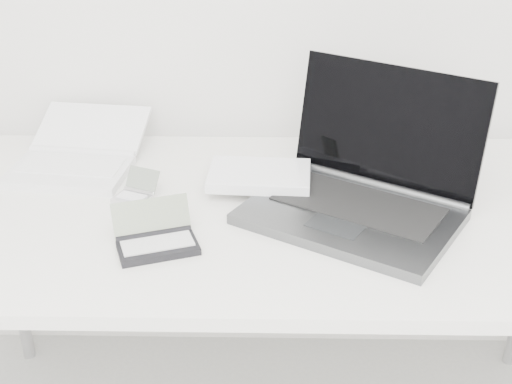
{
  "coord_description": "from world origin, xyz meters",
  "views": [
    {
      "loc": [
        -0.01,
        0.16,
        1.49
      ],
      "look_at": [
        -0.03,
        1.51,
        0.79
      ],
      "focal_mm": 50.0,
      "sensor_mm": 36.0,
      "label": 1
    }
  ],
  "objects_px": {
    "laptop_large": "(344,187)",
    "netbook_open_white": "(76,158)",
    "desk": "(270,226)",
    "palmtop_charcoal": "(156,240)"
  },
  "relations": [
    {
      "from": "desk",
      "to": "netbook_open_white",
      "type": "height_order",
      "value": "netbook_open_white"
    },
    {
      "from": "desk",
      "to": "laptop_large",
      "type": "distance_m",
      "value": 0.19
    },
    {
      "from": "netbook_open_white",
      "to": "palmtop_charcoal",
      "type": "relative_size",
      "value": 2.07
    },
    {
      "from": "laptop_large",
      "to": "netbook_open_white",
      "type": "bearing_deg",
      "value": -165.99
    },
    {
      "from": "desk",
      "to": "palmtop_charcoal",
      "type": "relative_size",
      "value": 8.53
    },
    {
      "from": "laptop_large",
      "to": "palmtop_charcoal",
      "type": "bearing_deg",
      "value": -124.64
    },
    {
      "from": "desk",
      "to": "netbook_open_white",
      "type": "distance_m",
      "value": 0.53
    },
    {
      "from": "netbook_open_white",
      "to": "palmtop_charcoal",
      "type": "distance_m",
      "value": 0.45
    },
    {
      "from": "desk",
      "to": "palmtop_charcoal",
      "type": "xyz_separation_m",
      "value": [
        -0.23,
        -0.17,
        0.06
      ]
    },
    {
      "from": "desk",
      "to": "palmtop_charcoal",
      "type": "distance_m",
      "value": 0.29
    }
  ]
}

